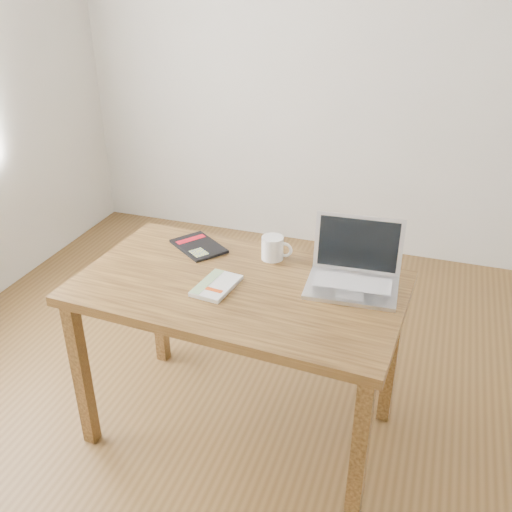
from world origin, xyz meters
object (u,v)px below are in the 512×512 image
(laptop, at_px, (354,272))
(white_guidebook, at_px, (216,286))
(desk, at_px, (239,303))
(coffee_mug, at_px, (273,248))
(black_guidebook, at_px, (199,246))

(laptop, bearing_deg, white_guidebook, -161.08)
(desk, bearing_deg, laptop, 22.55)
(desk, distance_m, coffee_mug, 0.29)
(white_guidebook, xyz_separation_m, laptop, (0.49, 0.20, 0.04))
(white_guidebook, relative_size, black_guidebook, 0.76)
(black_guidebook, distance_m, laptop, 0.70)
(laptop, bearing_deg, black_guidebook, 169.40)
(white_guidebook, bearing_deg, desk, 44.61)
(white_guidebook, xyz_separation_m, black_guidebook, (-0.20, 0.29, -0.00))
(black_guidebook, bearing_deg, coffee_mug, -52.83)
(coffee_mug, bearing_deg, desk, -104.69)
(laptop, relative_size, coffee_mug, 2.72)
(desk, height_order, laptop, laptop)
(black_guidebook, height_order, laptop, laptop)
(desk, distance_m, laptop, 0.47)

